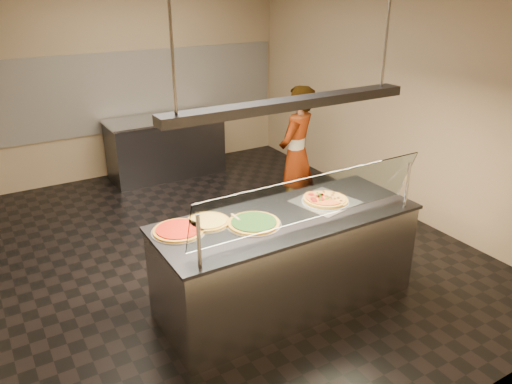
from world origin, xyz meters
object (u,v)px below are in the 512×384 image
serving_counter (286,260)px  perforated_tray (325,201)px  worker (296,155)px  heat_lamp_housing (291,104)px  sneeze_guard (312,199)px  half_pizza_sausage (333,197)px  pizza_spinach (254,223)px  pizza_spatula (242,218)px  half_pizza_pepperoni (316,200)px  pizza_tomato (178,230)px  prep_table (166,146)px  pizza_cheese (208,221)px

serving_counter → perforated_tray: bearing=9.0°
worker → heat_lamp_housing: heat_lamp_housing is taller
sneeze_guard → half_pizza_sausage: size_ratio=4.79×
serving_counter → heat_lamp_housing: size_ratio=1.06×
pizza_spinach → perforated_tray: bearing=4.6°
heat_lamp_housing → pizza_spatula: bearing=163.7°
heat_lamp_housing → worker: bearing=52.6°
half_pizza_sausage → heat_lamp_housing: size_ratio=0.20×
worker → half_pizza_pepperoni: bearing=32.3°
worker → pizza_spatula: bearing=12.2°
serving_counter → pizza_tomato: 1.10m
half_pizza_pepperoni → half_pizza_sausage: size_ratio=1.00×
sneeze_guard → half_pizza_pepperoni: bearing=47.9°
prep_table → heat_lamp_housing: 4.13m
serving_counter → half_pizza_sausage: (0.58, 0.08, 0.49)m
serving_counter → heat_lamp_housing: bearing=180.0°
pizza_tomato → worker: 2.46m
serving_counter → sneeze_guard: bearing=-90.0°
half_pizza_pepperoni → pizza_cheese: size_ratio=1.12×
sneeze_guard → pizza_spatula: 0.67m
pizza_cheese → pizza_spatula: size_ratio=1.73×
perforated_tray → pizza_spinach: (-0.83, -0.07, 0.01)m
pizza_tomato → pizza_spatula: size_ratio=1.95×
pizza_spinach → sneeze_guard: bearing=-45.2°
pizza_spinach → pizza_spatula: bearing=117.3°
pizza_cheese → worker: bearing=34.5°
sneeze_guard → pizza_spinach: 0.57m
half_pizza_pepperoni → prep_table: size_ratio=0.26×
perforated_tray → half_pizza_sausage: 0.10m
pizza_spinach → pizza_tomato: (-0.61, 0.21, -0.00)m
pizza_spatula → heat_lamp_housing: (0.41, -0.12, 0.99)m
pizza_tomato → prep_table: bearing=70.7°
half_pizza_sausage → pizza_cheese: size_ratio=1.12×
heat_lamp_housing → perforated_tray: bearing=9.0°
perforated_tray → worker: 1.56m
serving_counter → half_pizza_pepperoni: (0.38, 0.08, 0.50)m
worker → heat_lamp_housing: size_ratio=0.75×
pizza_tomato → serving_counter: bearing=-12.6°
pizza_tomato → heat_lamp_housing: size_ratio=0.20×
pizza_tomato → prep_table: pizza_tomato is taller
pizza_cheese → pizza_tomato: size_ratio=0.89×
prep_table → heat_lamp_housing: (-0.30, -3.84, 1.48)m
prep_table → pizza_spatula: bearing=-100.8°
sneeze_guard → half_pizza_sausage: sneeze_guard is taller
pizza_tomato → prep_table: (1.27, 3.62, -0.48)m
pizza_spatula → worker: bearing=41.5°
half_pizza_sausage → pizza_cheese: bearing=172.5°
sneeze_guard → prep_table: (0.30, 4.18, -0.76)m
sneeze_guard → pizza_cheese: sneeze_guard is taller
pizza_cheese → heat_lamp_housing: bearing=-19.6°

